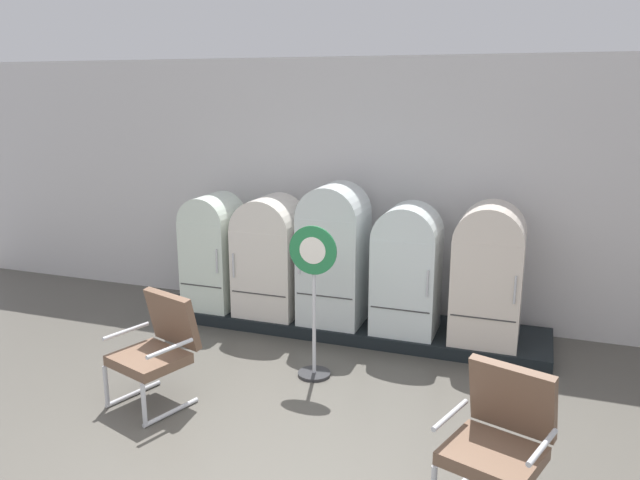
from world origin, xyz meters
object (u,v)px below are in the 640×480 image
(refrigerator_0, at_px, (213,248))
(refrigerator_1, at_px, (270,253))
(refrigerator_2, at_px, (334,250))
(refrigerator_4, at_px, (488,270))
(armchair_left, at_px, (158,345))
(sign_stand, at_px, (314,303))
(armchair_right, at_px, (500,436))
(refrigerator_3, at_px, (407,266))

(refrigerator_0, bearing_deg, refrigerator_1, 1.20)
(refrigerator_0, height_order, refrigerator_2, refrigerator_2)
(refrigerator_2, xyz_separation_m, refrigerator_4, (1.68, 0.01, -0.07))
(refrigerator_0, xyz_separation_m, armchair_left, (0.59, -2.07, -0.33))
(refrigerator_0, relative_size, refrigerator_4, 0.94)
(refrigerator_1, bearing_deg, sign_stand, -50.19)
(refrigerator_4, bearing_deg, refrigerator_1, 179.90)
(refrigerator_2, distance_m, armchair_right, 3.28)
(refrigerator_0, xyz_separation_m, refrigerator_4, (3.21, 0.01, 0.04))
(refrigerator_4, relative_size, sign_stand, 0.97)
(armchair_right, distance_m, sign_stand, 2.31)
(refrigerator_0, relative_size, refrigerator_2, 0.87)
(armchair_left, xyz_separation_m, armchair_right, (2.93, -0.50, 0.00))
(refrigerator_2, xyz_separation_m, armchair_right, (2.00, -2.56, -0.44))
(refrigerator_3, distance_m, armchair_right, 2.81)
(refrigerator_4, height_order, armchair_right, refrigerator_4)
(armchair_right, bearing_deg, refrigerator_3, 114.57)
(refrigerator_0, relative_size, armchair_left, 1.40)
(refrigerator_4, xyz_separation_m, armchair_left, (-2.62, -2.08, -0.37))
(refrigerator_1, height_order, refrigerator_3, refrigerator_3)
(armchair_right, bearing_deg, refrigerator_1, 137.16)
(refrigerator_1, bearing_deg, armchair_right, -42.84)
(refrigerator_0, relative_size, refrigerator_1, 0.99)
(refrigerator_2, distance_m, sign_stand, 1.18)
(armchair_left, bearing_deg, sign_stand, 39.51)
(refrigerator_3, height_order, armchair_left, refrigerator_3)
(refrigerator_1, xyz_separation_m, sign_stand, (0.97, -1.16, -0.11))
(refrigerator_2, relative_size, armchair_right, 1.61)
(refrigerator_2, distance_m, refrigerator_4, 1.68)
(armchair_left, distance_m, sign_stand, 1.47)
(refrigerator_3, height_order, sign_stand, refrigerator_3)
(refrigerator_2, relative_size, sign_stand, 1.05)
(refrigerator_4, distance_m, armchair_right, 2.62)
(refrigerator_1, distance_m, sign_stand, 1.52)
(refrigerator_1, bearing_deg, armchair_left, -94.16)
(refrigerator_0, distance_m, refrigerator_1, 0.74)
(refrigerator_1, bearing_deg, refrigerator_3, -1.46)
(refrigerator_0, height_order, refrigerator_4, refrigerator_4)
(refrigerator_3, bearing_deg, refrigerator_0, 179.37)
(refrigerator_1, relative_size, armchair_left, 1.42)
(refrigerator_4, bearing_deg, armchair_left, -141.52)
(refrigerator_1, height_order, refrigerator_4, refrigerator_4)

